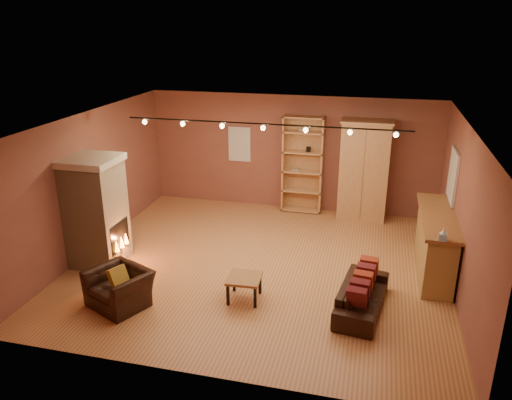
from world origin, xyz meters
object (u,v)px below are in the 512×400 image
(bar_counter, at_px, (435,243))
(loveseat, at_px, (363,291))
(bookcase, at_px, (303,163))
(armoire, at_px, (364,170))
(fireplace, at_px, (96,211))
(armchair, at_px, (119,282))
(coffee_table, at_px, (244,280))

(bar_counter, relative_size, loveseat, 1.40)
(bookcase, bearing_deg, armoire, -6.91)
(fireplace, bearing_deg, armchair, -49.66)
(bar_counter, relative_size, coffee_table, 4.08)
(bookcase, height_order, armchair, bookcase)
(armoire, bearing_deg, bar_counter, -58.78)
(bookcase, height_order, bar_counter, bookcase)
(bookcase, relative_size, coffee_table, 4.04)
(fireplace, bearing_deg, bar_counter, 10.66)
(loveseat, bearing_deg, fireplace, 92.18)
(loveseat, xyz_separation_m, armchair, (-3.90, -0.82, 0.07))
(armoire, xyz_separation_m, bar_counter, (1.44, -2.38, -0.60))
(fireplace, distance_m, bar_counter, 6.37)
(bookcase, relative_size, loveseat, 1.39)
(bookcase, xyz_separation_m, bar_counter, (2.89, -2.55, -0.62))
(fireplace, height_order, armoire, armoire)
(fireplace, relative_size, bookcase, 0.90)
(armoire, bearing_deg, armchair, -127.23)
(bookcase, height_order, coffee_table, bookcase)
(armoire, distance_m, armchair, 6.15)
(armchair, bearing_deg, bookcase, 91.03)
(coffee_table, bearing_deg, bookcase, 86.23)
(fireplace, xyz_separation_m, coffee_table, (3.07, -0.65, -0.70))
(bar_counter, bearing_deg, armoire, 121.22)
(fireplace, relative_size, armchair, 1.89)
(bookcase, distance_m, armchair, 5.57)
(fireplace, bearing_deg, bookcase, 47.99)
(armchair, bearing_deg, bar_counter, 50.89)
(armchair, bearing_deg, coffee_table, 43.62)
(fireplace, bearing_deg, coffee_table, -11.97)
(bar_counter, xyz_separation_m, coffee_table, (-3.17, -1.82, -0.22))
(bookcase, xyz_separation_m, armchair, (-2.25, -5.03, -0.78))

